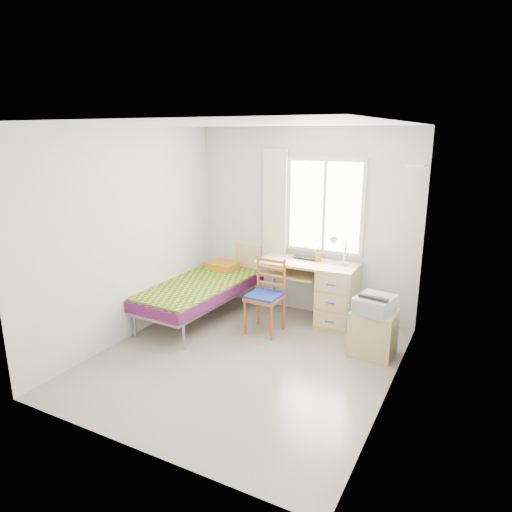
{
  "coord_description": "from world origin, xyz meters",
  "views": [
    {
      "loc": [
        2.31,
        -4.13,
        2.5
      ],
      "look_at": [
        -0.13,
        0.55,
        1.08
      ],
      "focal_mm": 32.0,
      "sensor_mm": 36.0,
      "label": 1
    }
  ],
  "objects_px": {
    "desk": "(333,293)",
    "cabinet": "(373,332)",
    "chair": "(267,291)",
    "bed": "(202,287)",
    "printer": "(375,304)"
  },
  "relations": [
    {
      "from": "printer",
      "to": "cabinet",
      "type": "bearing_deg",
      "value": 98.78
    },
    {
      "from": "desk",
      "to": "cabinet",
      "type": "xyz_separation_m",
      "value": [
        0.7,
        -0.6,
        -0.18
      ]
    },
    {
      "from": "bed",
      "to": "desk",
      "type": "relative_size",
      "value": 1.55
    },
    {
      "from": "cabinet",
      "to": "desk",
      "type": "bearing_deg",
      "value": 141.35
    },
    {
      "from": "chair",
      "to": "printer",
      "type": "distance_m",
      "value": 1.39
    },
    {
      "from": "bed",
      "to": "printer",
      "type": "xyz_separation_m",
      "value": [
        2.41,
        -0.06,
        0.2
      ]
    },
    {
      "from": "desk",
      "to": "chair",
      "type": "bearing_deg",
      "value": -140.64
    },
    {
      "from": "chair",
      "to": "cabinet",
      "type": "bearing_deg",
      "value": 1.38
    },
    {
      "from": "bed",
      "to": "desk",
      "type": "xyz_separation_m",
      "value": [
        1.71,
        0.55,
        0.02
      ]
    },
    {
      "from": "desk",
      "to": "bed",
      "type": "bearing_deg",
      "value": -163.08
    },
    {
      "from": "desk",
      "to": "printer",
      "type": "bearing_deg",
      "value": -42.58
    },
    {
      "from": "chair",
      "to": "bed",
      "type": "bearing_deg",
      "value": -179.88
    },
    {
      "from": "bed",
      "to": "printer",
      "type": "relative_size",
      "value": 4.15
    },
    {
      "from": "bed",
      "to": "chair",
      "type": "height_order",
      "value": "chair"
    },
    {
      "from": "desk",
      "to": "cabinet",
      "type": "bearing_deg",
      "value": -41.75
    }
  ]
}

